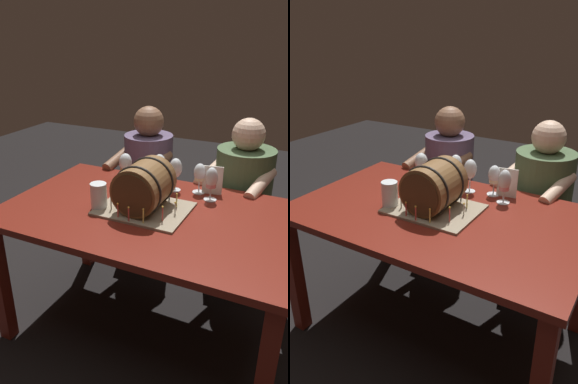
# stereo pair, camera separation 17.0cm
# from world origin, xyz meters

# --- Properties ---
(ground_plane) EXTENTS (8.00, 8.00, 0.00)m
(ground_plane) POSITION_xyz_m (0.00, 0.00, 0.00)
(ground_plane) COLOR black
(dining_table) EXTENTS (1.49, 0.93, 0.75)m
(dining_table) POSITION_xyz_m (0.00, 0.00, 0.65)
(dining_table) COLOR maroon
(dining_table) RESTS_ON ground
(barrel_cake) EXTENTS (0.45, 0.35, 0.26)m
(barrel_cake) POSITION_xyz_m (-0.03, -0.00, 0.87)
(barrel_cake) COLOR gray
(barrel_cake) RESTS_ON dining_table
(wine_glass_empty) EXTENTS (0.07, 0.07, 0.19)m
(wine_glass_empty) POSITION_xyz_m (0.02, 0.31, 0.88)
(wine_glass_empty) COLOR white
(wine_glass_empty) RESTS_ON dining_table
(wine_glass_amber) EXTENTS (0.07, 0.07, 0.20)m
(wine_glass_amber) POSITION_xyz_m (-0.27, 0.25, 0.89)
(wine_glass_amber) COLOR white
(wine_glass_amber) RESTS_ON dining_table
(wine_glass_white) EXTENTS (0.07, 0.07, 0.17)m
(wine_glass_white) POSITION_xyz_m (0.15, 0.33, 0.86)
(wine_glass_white) COLOR white
(wine_glass_white) RESTS_ON dining_table
(wine_glass_rose) EXTENTS (0.07, 0.07, 0.19)m
(wine_glass_rose) POSITION_xyz_m (0.24, 0.27, 0.87)
(wine_glass_rose) COLOR white
(wine_glass_rose) RESTS_ON dining_table
(wine_glass_red) EXTENTS (0.07, 0.07, 0.18)m
(wine_glass_red) POSITION_xyz_m (-0.11, 0.37, 0.87)
(wine_glass_red) COLOR white
(wine_glass_red) RESTS_ON dining_table
(beer_pint) EXTENTS (0.08, 0.08, 0.14)m
(beer_pint) POSITION_xyz_m (-0.24, -0.09, 0.82)
(beer_pint) COLOR white
(beer_pint) RESTS_ON dining_table
(menu_card) EXTENTS (0.11, 0.04, 0.16)m
(menu_card) POSITION_xyz_m (0.22, 0.35, 0.83)
(menu_card) COLOR silver
(menu_card) RESTS_ON dining_table
(person_seated_left) EXTENTS (0.40, 0.50, 1.14)m
(person_seated_left) POSITION_xyz_m (-0.33, 0.68, 0.52)
(person_seated_left) COLOR #372D40
(person_seated_left) RESTS_ON ground
(person_seated_right) EXTENTS (0.47, 0.54, 1.12)m
(person_seated_right) POSITION_xyz_m (0.33, 0.68, 0.53)
(person_seated_right) COLOR #2A3A24
(person_seated_right) RESTS_ON ground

